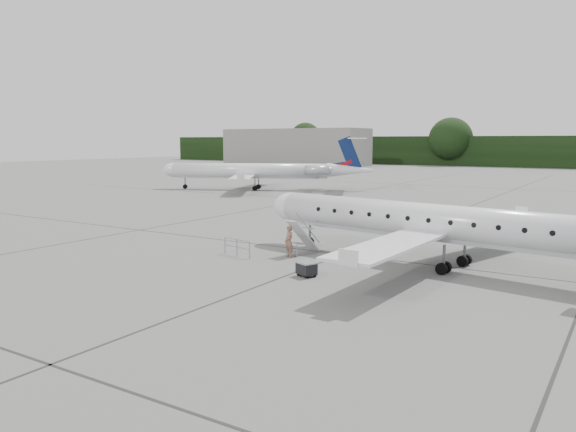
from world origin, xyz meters
The scene contains 8 objects.
ground centered at (0.00, 0.00, 0.00)m, with size 320.00×320.00×0.00m, color slate.
terminal_building centered at (-70.00, 110.00, 5.00)m, with size 40.00×14.00×10.00m, color slate.
main_regional_jet centered at (2.81, 5.83, 3.42)m, with size 26.68×19.21×6.84m, color silver, non-canonical shape.
airstair centered at (-5.23, 5.03, 1.07)m, with size 0.85×2.20×2.14m, color silver, non-canonical shape.
passenger centered at (-5.44, 3.79, 0.94)m, with size 0.68×0.45×1.88m, color brown.
safety_railing centered at (-8.21, 2.38, 0.50)m, with size 2.20×0.08×1.00m, color gray, non-canonical shape.
baggage_cart centered at (-2.16, 0.24, 0.40)m, with size 0.92×0.74×0.79m, color black, non-canonical shape.
bg_regional_left centered at (-34.49, 39.67, 3.66)m, with size 27.90×20.09×7.32m, color silver, non-canonical shape.
Camera 1 is at (11.83, -23.70, 6.82)m, focal length 35.00 mm.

